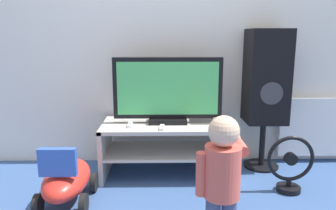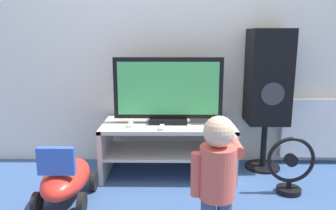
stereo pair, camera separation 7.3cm
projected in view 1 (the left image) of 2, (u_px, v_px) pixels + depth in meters
ground_plane at (168, 186)px, 2.58m from camera, size 16.00×16.00×0.00m
wall_back at (167, 20)px, 2.90m from camera, size 10.00×0.06×2.60m
tv_stand at (168, 140)px, 2.77m from camera, size 1.09×0.52×0.45m
television at (168, 91)px, 2.71m from camera, size 0.90×0.20×0.55m
game_console at (216, 121)px, 2.72m from camera, size 0.05×0.16×0.05m
remote_primary at (130, 125)px, 2.64m from camera, size 0.04×0.13×0.03m
remote_secondary at (162, 128)px, 2.56m from camera, size 0.04×0.13×0.03m
child at (222, 172)px, 1.75m from camera, size 0.29×0.44×0.76m
speaker_tower at (266, 79)px, 2.81m from camera, size 0.34×0.33×1.22m
floor_fan at (290, 166)px, 2.46m from camera, size 0.36×0.18×0.44m
ride_on_toy at (67, 179)px, 2.29m from camera, size 0.34×0.60×0.46m
radiator at (323, 127)px, 3.05m from camera, size 0.85×0.08×0.61m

